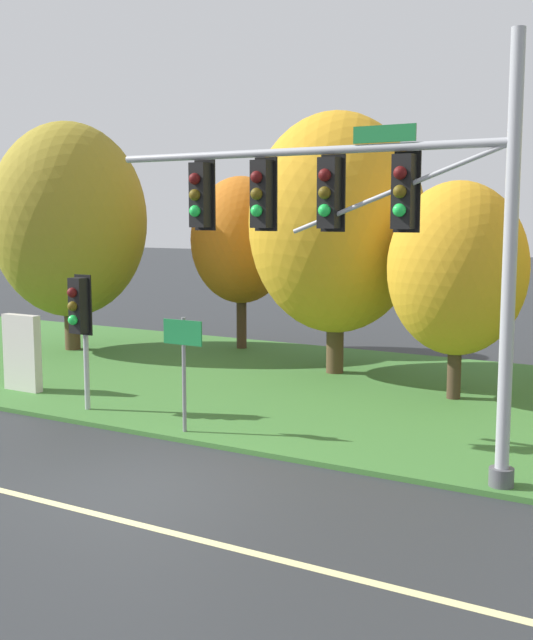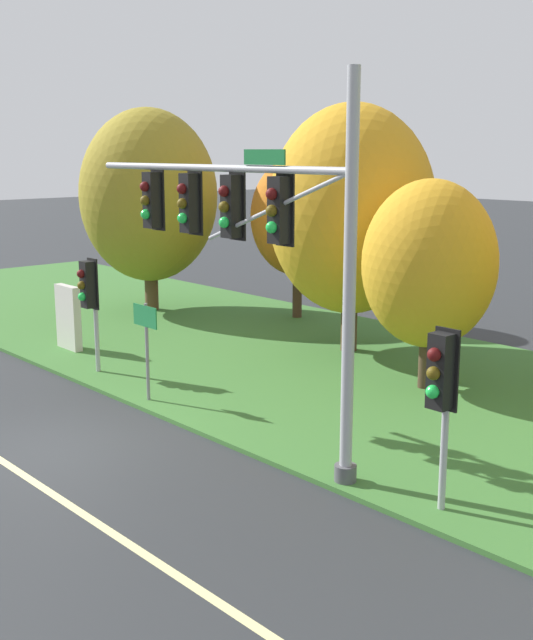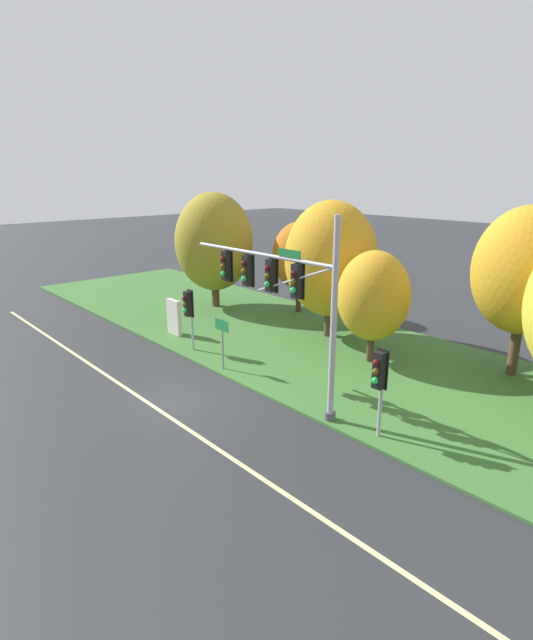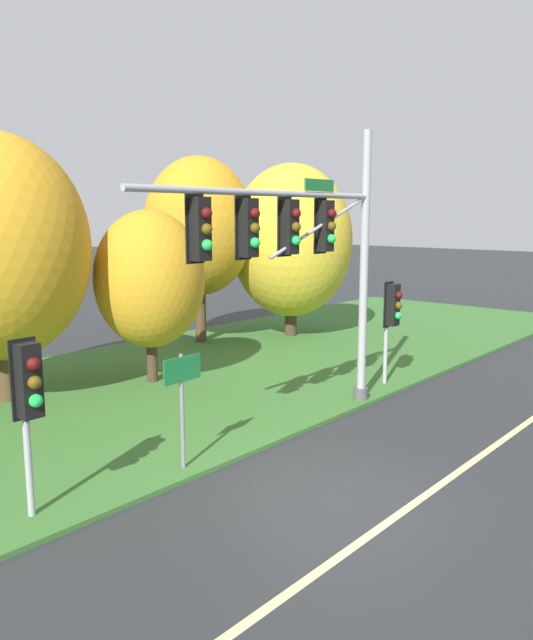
{
  "view_description": "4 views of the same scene",
  "coord_description": "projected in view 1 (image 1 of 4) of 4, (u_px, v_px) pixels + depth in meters",
  "views": [
    {
      "loc": [
        8.34,
        -9.78,
        4.41
      ],
      "look_at": [
        0.35,
        3.73,
        2.38
      ],
      "focal_mm": 45.0,
      "sensor_mm": 36.0,
      "label": 1
    },
    {
      "loc": [
        14.26,
        -7.17,
        5.88
      ],
      "look_at": [
        2.48,
        3.46,
        2.52
      ],
      "focal_mm": 45.0,
      "sensor_mm": 36.0,
      "label": 2
    },
    {
      "loc": [
        15.65,
        -9.44,
        8.46
      ],
      "look_at": [
        1.82,
        2.92,
        3.0
      ],
      "focal_mm": 28.0,
      "sensor_mm": 36.0,
      "label": 3
    },
    {
      "loc": [
        -8.85,
        -6.07,
        5.09
      ],
      "look_at": [
        1.64,
        3.13,
        2.72
      ],
      "focal_mm": 35.0,
      "sensor_mm": 36.0,
      "label": 4
    }
  ],
  "objects": [
    {
      "name": "ground_plane",
      "position": [
        132.0,
        487.0,
        13.12
      ],
      "size": [
        160.0,
        160.0,
        0.0
      ],
      "primitive_type": "plane",
      "color": "#282B2D"
    },
    {
      "name": "tree_behind_signpost",
      "position": [
        336.0,
        224.0,
        21.74
      ],
      "size": [
        4.78,
        4.78,
        7.12
      ],
      "color": "#4C3823",
      "rests_on": "grass_verge"
    },
    {
      "name": "lane_stripe",
      "position": [
        81.0,
        510.0,
        12.1
      ],
      "size": [
        36.0,
        0.16,
        0.01
      ],
      "primitive_type": "cube",
      "color": "beige",
      "rests_on": "ground"
    },
    {
      "name": "tree_nearest_road",
      "position": [
        69.0,
        220.0,
        25.63
      ],
      "size": [
        4.96,
        4.96,
        7.29
      ],
      "color": "#4C3823",
      "rests_on": "grass_verge"
    },
    {
      "name": "tree_mid_verge",
      "position": [
        457.0,
        269.0,
        18.72
      ],
      "size": [
        3.27,
        3.27,
        5.14
      ],
      "color": "#423021",
      "rests_on": "grass_verge"
    },
    {
      "name": "grass_verge",
      "position": [
        346.0,
        391.0,
        20.16
      ],
      "size": [
        48.0,
        11.5,
        0.1
      ],
      "primitive_type": "cube",
      "color": "#386B2D",
      "rests_on": "ground"
    },
    {
      "name": "traffic_signal_mast",
      "position": [
        358.0,
        216.0,
        13.63
      ],
      "size": [
        7.82,
        0.49,
        7.12
      ],
      "color": "#9EA0A5",
      "rests_on": "grass_verge"
    },
    {
      "name": "pedestrian_signal_further_along",
      "position": [
        80.0,
        313.0,
        17.61
      ],
      "size": [
        0.46,
        0.55,
        3.04
      ],
      "color": "#9EA0A5",
      "rests_on": "grass_verge"
    },
    {
      "name": "tree_left_of_mast",
      "position": [
        241.0,
        240.0,
        25.97
      ],
      "size": [
        3.29,
        3.29,
        5.6
      ],
      "color": "#423021",
      "rests_on": "grass_verge"
    },
    {
      "name": "info_kiosk",
      "position": [
        22.0,
        353.0,
        19.87
      ],
      "size": [
        1.1,
        0.24,
        1.9
      ],
      "color": "beige",
      "rests_on": "grass_verge"
    },
    {
      "name": "route_sign_post",
      "position": [
        183.0,
        355.0,
        15.95
      ],
      "size": [
        0.92,
        0.08,
        2.32
      ],
      "color": "slate",
      "rests_on": "grass_verge"
    }
  ]
}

